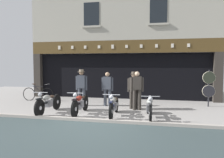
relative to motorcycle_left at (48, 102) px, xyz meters
The scene contains 14 objects.
ground 2.97m from the motorcycle_left, 41.67° to the right, with size 22.68×22.00×0.18m.
shop_facade 6.55m from the motorcycle_left, 70.01° to the left, with size 10.98×4.42×6.46m.
motorcycle_left is the anchor object (origin of this frame).
motorcycle_center_left 1.32m from the motorcycle_left, ahead, with size 0.62×2.04×0.93m.
motorcycle_center 2.68m from the motorcycle_left, ahead, with size 0.62×2.02×0.91m.
motorcycle_center_right 4.01m from the motorcycle_left, ahead, with size 0.62×2.04×0.91m.
salesman_left 2.01m from the motorcycle_left, 67.14° to the left, with size 0.56×0.35×1.72m.
shopkeeper_center 2.84m from the motorcycle_left, 45.42° to the left, with size 0.56×0.25×1.60m.
salesman_right 3.64m from the motorcycle_left, 25.54° to the left, with size 0.55×0.33×1.64m.
assistant_far_right 3.72m from the motorcycle_left, 21.79° to the left, with size 0.56×0.26×1.66m.
tyre_sign_pole 7.20m from the motorcycle_left, 23.15° to the left, with size 0.57×0.06×1.71m.
advert_board_near 4.63m from the motorcycle_left, 86.00° to the left, with size 0.72×0.03×0.94m.
advert_board_far 4.72m from the motorcycle_left, 102.08° to the left, with size 0.71×0.03×0.99m.
leaning_bicycle 3.36m from the motorcycle_left, 127.78° to the left, with size 1.79×0.50×0.95m.
Camera 1 is at (2.17, -7.06, 1.96)m, focal length 35.28 mm.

